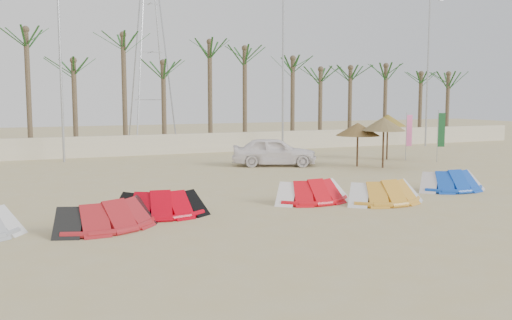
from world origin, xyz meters
name	(u,v)px	position (x,y,z in m)	size (l,w,h in m)	color
ground	(336,224)	(0.00, 0.00, 0.00)	(120.00, 120.00, 0.00)	tan
boundary_wall	(158,145)	(0.00, 22.00, 0.65)	(60.00, 0.30, 1.30)	beige
palm_line	(161,56)	(0.67, 23.50, 6.44)	(52.00, 4.00, 7.70)	brown
lamp_b	(61,61)	(-5.96, 20.00, 5.77)	(1.25, 0.14, 11.00)	#A5A8AD
lamp_c	(284,66)	(8.04, 20.00, 5.77)	(1.25, 0.14, 11.00)	#A5A8AD
lamp_d	(428,69)	(20.04, 20.00, 5.77)	(1.25, 0.14, 11.00)	#A5A8AD
pylon	(152,146)	(1.00, 28.00, 0.00)	(3.00, 3.00, 14.00)	#A5A8AD
kite_red_left	(108,213)	(-6.27, 2.37, 0.42)	(3.73, 2.63, 0.90)	#A31A1F
kite_red_mid	(158,202)	(-4.55, 3.35, 0.42)	(3.12, 1.91, 0.90)	#BE0010
kite_red_right	(310,190)	(1.06, 3.54, 0.42)	(2.96, 1.62, 0.90)	red
kite_orange	(382,191)	(3.34, 2.38, 0.42)	(3.05, 1.60, 0.90)	gold
kite_blue	(448,180)	(7.41, 3.55, 0.42)	(2.99, 1.71, 0.90)	#1144B9
parasol_left	(358,129)	(8.37, 11.58, 2.01)	(2.39, 2.39, 2.36)	#4C331E
parasol_mid	(384,124)	(9.27, 10.52, 2.31)	(2.32, 2.32, 2.67)	#4C331E
parasol_right	(388,120)	(11.84, 13.67, 2.34)	(2.19, 2.19, 2.70)	#4C331E
flag_pink	(409,132)	(12.82, 12.94, 1.68)	(0.45, 0.04, 2.83)	#A5A8AD
flag_green	(440,131)	(13.89, 11.48, 1.77)	(0.44, 0.14, 2.98)	#A5A8AD
car	(274,151)	(4.38, 13.62, 0.78)	(1.84, 4.58, 1.56)	white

